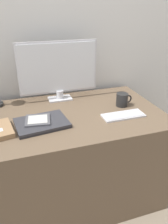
{
  "coord_description": "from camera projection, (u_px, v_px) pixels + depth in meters",
  "views": [
    {
      "loc": [
        -0.33,
        -1.16,
        1.38
      ],
      "look_at": [
        0.05,
        0.0,
        0.77
      ],
      "focal_mm": 35.0,
      "sensor_mm": 36.0,
      "label": 1
    }
  ],
  "objects": [
    {
      "name": "desk",
      "position": [
        73.0,
        156.0,
        1.64
      ],
      "size": [
        1.23,
        0.77,
        0.71
      ],
      "color": "brown",
      "rests_on": "ground_plane"
    },
    {
      "name": "wall_back",
      "position": [
        55.0,
        31.0,
        1.65
      ],
      "size": [
        3.6,
        0.05,
        2.4
      ],
      "color": "silver",
      "rests_on": "ground_plane"
    },
    {
      "name": "laptop",
      "position": [
        42.0,
        123.0,
        1.34
      ],
      "size": [
        0.34,
        0.26,
        0.03
      ],
      "color": "#232328",
      "rests_on": "desk"
    },
    {
      "name": "coffee_mug",
      "position": [
        122.0,
        100.0,
        1.58
      ],
      "size": [
        0.12,
        0.09,
        0.09
      ],
      "color": "black",
      "rests_on": "desk"
    },
    {
      "name": "ereader",
      "position": [
        38.0,
        120.0,
        1.34
      ],
      "size": [
        0.17,
        0.17,
        0.01
      ],
      "color": "#4C4C51",
      "rests_on": "laptop"
    },
    {
      "name": "monitor",
      "position": [
        58.0,
        70.0,
        1.6
      ],
      "size": [
        0.59,
        0.11,
        0.44
      ],
      "color": "silver",
      "rests_on": "desk"
    },
    {
      "name": "keyboard",
      "position": [
        123.0,
        115.0,
        1.44
      ],
      "size": [
        0.28,
        0.11,
        0.01
      ],
      "color": "silver",
      "rests_on": "desk"
    },
    {
      "name": "ground_plane",
      "position": [
        78.0,
        202.0,
        1.7
      ],
      "size": [
        10.0,
        10.0,
        0.0
      ],
      "primitive_type": "plane",
      "color": "gray"
    }
  ]
}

